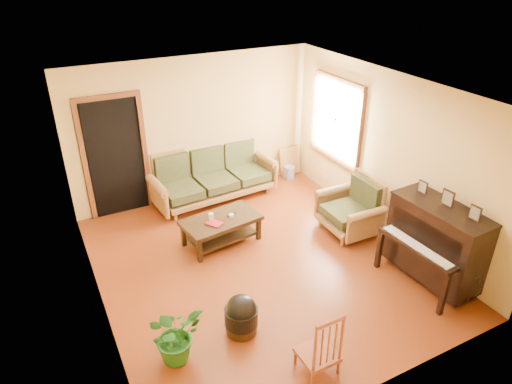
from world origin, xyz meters
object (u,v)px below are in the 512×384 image
coffee_table (221,230)px  piano (435,244)px  armchair (349,207)px  sofa (215,175)px  ceramic_crock (289,173)px  potted_plant (175,335)px  red_chair (318,340)px  footstool (241,318)px

coffee_table → piano: 3.16m
coffee_table → armchair: armchair is taller
sofa → piano: bearing=-67.8°
coffee_table → ceramic_crock: 2.60m
ceramic_crock → potted_plant: bearing=-136.2°
ceramic_crock → armchair: bearing=-94.3°
coffee_table → ceramic_crock: (2.14, 1.47, -0.08)m
armchair → ceramic_crock: 2.16m
sofa → coffee_table: sofa is taller
piano → potted_plant: bearing=172.8°
sofa → coffee_table: size_ratio=1.90×
piano → ceramic_crock: 3.69m
armchair → piano: 1.56m
armchair → red_chair: bearing=-132.8°
armchair → footstool: armchair is taller
sofa → potted_plant: (-1.86, -3.29, -0.15)m
armchair → footstool: size_ratio=2.27×
footstool → armchair: bearing=25.8°
coffee_table → armchair: bearing=-18.4°
armchair → coffee_table: bearing=162.6°
piano → footstool: piano is taller
sofa → potted_plant: sofa is taller
footstool → red_chair: 1.05m
red_chair → potted_plant: red_chair is taller
coffee_table → piano: bearing=-44.3°
sofa → footstool: bearing=-111.7°
coffee_table → sofa: bearing=70.9°
footstool → coffee_table: bearing=73.6°
sofa → red_chair: 4.19m
coffee_table → potted_plant: potted_plant is taller
coffee_table → potted_plant: bearing=-126.0°
coffee_table → red_chair: bearing=-91.1°
armchair → potted_plant: 3.59m
ceramic_crock → potted_plant: 4.89m
armchair → piano: bearing=-79.0°
sofa → potted_plant: 3.79m
coffee_table → footstool: coffee_table is taller
potted_plant → footstool: bearing=2.1°
coffee_table → ceramic_crock: bearing=34.5°
piano → footstool: 2.84m
sofa → footstool: (-1.03, -3.26, -0.29)m
footstool → ceramic_crock: 4.30m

